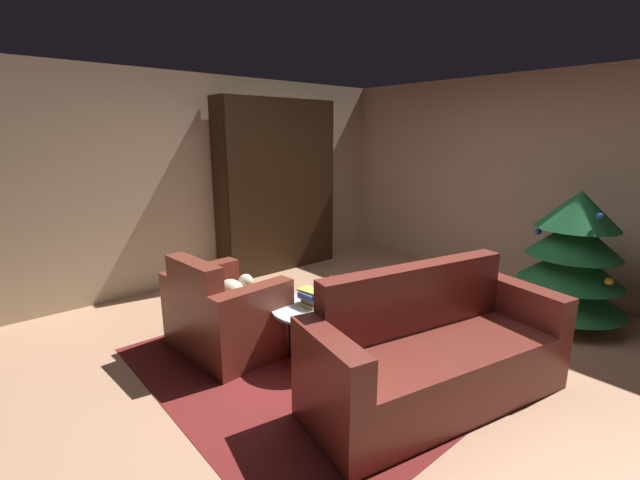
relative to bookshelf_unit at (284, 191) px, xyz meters
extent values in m
plane|color=tan|center=(2.42, -0.95, -1.08)|extent=(6.45, 6.45, 0.00)
cube|color=tan|center=(2.42, 1.77, 0.19)|extent=(5.38, 0.06, 2.54)
cube|color=tan|center=(-0.24, -0.95, 0.19)|extent=(0.06, 5.50, 2.54)
cube|color=maroon|center=(2.31, -1.40, -1.08)|extent=(2.61, 2.41, 0.01)
cube|color=black|center=(0.15, -0.11, 0.06)|extent=(0.03, 1.72, 2.29)
cube|color=black|center=(-0.02, 0.74, 0.06)|extent=(0.36, 0.02, 2.29)
cube|color=black|center=(-0.02, -0.96, 0.06)|extent=(0.36, 0.03, 2.29)
cube|color=black|center=(-0.02, -0.11, -1.07)|extent=(0.33, 1.67, 0.03)
cube|color=black|center=(-0.02, -0.11, -0.61)|extent=(0.33, 1.67, 0.03)
cube|color=black|center=(-0.02, -0.11, -0.16)|extent=(0.33, 1.67, 0.02)
cube|color=black|center=(-0.02, -0.11, 0.29)|extent=(0.33, 1.67, 0.02)
cube|color=black|center=(-0.02, -0.11, 0.74)|extent=(0.33, 1.67, 0.02)
cube|color=black|center=(-0.02, -0.11, 1.19)|extent=(0.33, 1.67, 0.03)
cube|color=black|center=(-0.15, -0.11, -0.24)|extent=(0.05, 1.12, 0.72)
cube|color=black|center=(-0.12, -0.11, -0.24)|extent=(0.03, 1.15, 0.75)
cube|color=#3D272B|center=(-0.05, 0.70, -0.87)|extent=(0.26, 0.03, 0.36)
cube|color=red|center=(-0.05, 0.66, -0.87)|extent=(0.27, 0.03, 0.36)
cube|color=#AC9E9D|center=(-0.06, 0.62, -0.88)|extent=(0.24, 0.03, 0.34)
cube|color=tan|center=(-0.06, 0.57, -0.91)|extent=(0.25, 0.04, 0.28)
cube|color=orange|center=(-0.06, 0.53, -0.92)|extent=(0.26, 0.05, 0.27)
cube|color=#B7B29D|center=(-0.07, 0.47, -0.93)|extent=(0.22, 0.04, 0.24)
cube|color=#417142|center=(-0.06, 0.42, -0.91)|extent=(0.25, 0.05, 0.28)
cube|color=#216797|center=(-0.07, 0.37, -0.90)|extent=(0.22, 0.04, 0.30)
cube|color=orange|center=(-0.09, 0.68, 0.48)|extent=(0.18, 0.04, 0.36)
cube|color=gold|center=(-0.06, 0.64, 0.44)|extent=(0.26, 0.04, 0.27)
cube|color=orange|center=(-0.09, 0.60, 0.47)|extent=(0.19, 0.03, 0.33)
cube|color=#8A5589|center=(-0.06, 0.56, 0.44)|extent=(0.25, 0.04, 0.28)
cube|color=red|center=(-0.05, 0.52, 0.42)|extent=(0.26, 0.04, 0.24)
cube|color=#428E4B|center=(-0.07, 0.47, 0.46)|extent=(0.24, 0.04, 0.32)
cube|color=#358234|center=(-0.09, 0.42, 0.49)|extent=(0.20, 0.04, 0.37)
cube|color=#964D9C|center=(-0.07, 0.36, 0.45)|extent=(0.23, 0.05, 0.30)
cube|color=purple|center=(-0.08, 0.67, 0.88)|extent=(0.21, 0.04, 0.26)
cube|color=navy|center=(-0.06, 0.62, 0.94)|extent=(0.26, 0.04, 0.37)
cube|color=orange|center=(-0.10, 0.59, 0.87)|extent=(0.16, 0.03, 0.24)
cube|color=#368C4B|center=(-0.08, 0.54, 0.91)|extent=(0.21, 0.04, 0.32)
cube|color=#317D35|center=(-0.07, 0.50, 0.88)|extent=(0.23, 0.03, 0.25)
cube|color=brown|center=(1.62, -1.83, -0.86)|extent=(0.69, 0.77, 0.43)
cube|color=brown|center=(1.64, -2.11, -0.43)|extent=(0.65, 0.20, 0.43)
cube|color=brown|center=(2.02, -1.80, -0.75)|extent=(0.21, 0.73, 0.66)
cube|color=brown|center=(1.22, -1.86, -0.75)|extent=(0.21, 0.73, 0.66)
ellipsoid|color=beige|center=(1.60, -1.76, -0.56)|extent=(0.29, 0.20, 0.18)
sphere|color=beige|center=(1.63, -1.63, -0.51)|extent=(0.13, 0.13, 0.13)
cube|color=maroon|center=(3.28, -1.10, -0.86)|extent=(1.02, 1.69, 0.44)
cube|color=maroon|center=(3.01, -1.05, -0.40)|extent=(0.48, 1.58, 0.49)
cube|color=maroon|center=(3.09, -1.96, -0.72)|extent=(0.73, 0.31, 0.71)
cube|color=maroon|center=(3.46, -0.25, -0.72)|extent=(0.73, 0.31, 0.71)
cylinder|color=black|center=(2.43, -1.37, -0.86)|extent=(0.04, 0.04, 0.43)
cylinder|color=black|center=(2.15, -1.18, -0.86)|extent=(0.04, 0.04, 0.43)
cylinder|color=black|center=(2.13, -1.52, -0.86)|extent=(0.04, 0.04, 0.43)
cylinder|color=silver|center=(2.23, -1.36, -0.64)|extent=(0.70, 0.70, 0.02)
cube|color=gold|center=(2.20, -1.35, -0.61)|extent=(0.18, 0.18, 0.03)
cube|color=gray|center=(2.21, -1.34, -0.59)|extent=(0.17, 0.14, 0.02)
cube|color=gray|center=(2.20, -1.35, -0.56)|extent=(0.21, 0.14, 0.02)
cube|color=#33498B|center=(2.19, -1.35, -0.54)|extent=(0.21, 0.15, 0.02)
cube|color=#3C5091|center=(2.20, -1.35, -0.52)|extent=(0.17, 0.18, 0.03)
cube|color=gold|center=(2.19, -1.35, -0.50)|extent=(0.23, 0.15, 0.02)
cylinder|color=#5F2615|center=(2.43, -1.34, -0.51)|extent=(0.07, 0.07, 0.23)
cylinder|color=#5F2615|center=(2.43, -1.34, -0.35)|extent=(0.03, 0.03, 0.08)
cylinder|color=brown|center=(3.35, 0.98, -1.00)|extent=(0.08, 0.08, 0.16)
cone|color=#1D6532|center=(3.35, 0.98, -0.74)|extent=(1.04, 1.04, 0.36)
cone|color=#1D6532|center=(3.35, 0.98, -0.47)|extent=(0.94, 0.94, 0.36)
cone|color=#1D6532|center=(3.35, 0.98, -0.20)|extent=(0.84, 0.84, 0.36)
cone|color=#1D6532|center=(3.35, 0.98, 0.07)|extent=(0.74, 0.74, 0.36)
sphere|color=yellow|center=(3.71, 0.85, -0.52)|extent=(0.07, 0.07, 0.07)
sphere|color=blue|center=(3.58, 0.79, 0.06)|extent=(0.05, 0.05, 0.05)
sphere|color=red|center=(3.55, 1.30, -0.46)|extent=(0.05, 0.05, 0.05)
sphere|color=yellow|center=(3.14, 1.24, -0.28)|extent=(0.08, 0.08, 0.08)
sphere|color=blue|center=(3.01, 0.96, -0.20)|extent=(0.06, 0.06, 0.06)
camera|label=1|loc=(4.78, -3.49, 0.76)|focal=24.19mm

